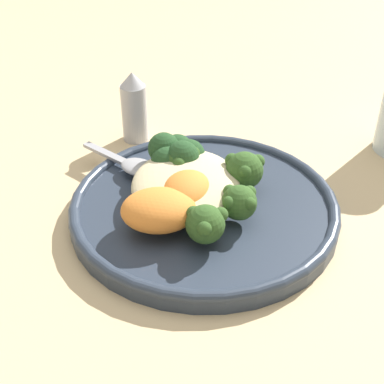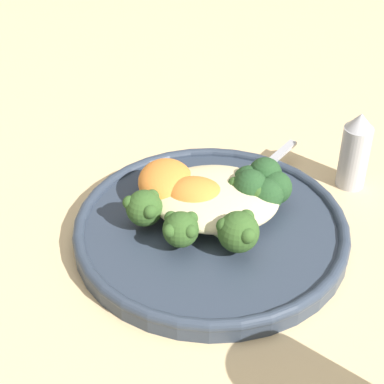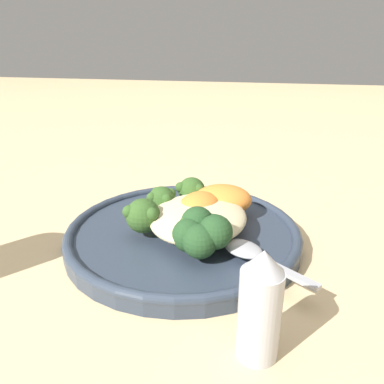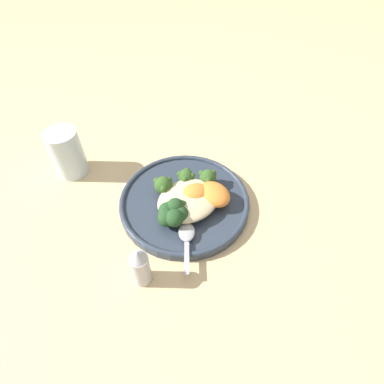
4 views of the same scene
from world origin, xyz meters
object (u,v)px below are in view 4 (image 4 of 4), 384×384
at_px(plate, 184,201).
at_px(broccoli_stalk_0, 207,180).
at_px(sweet_potato_chunk_0, 195,194).
at_px(water_glass, 67,153).
at_px(quinoa_mound, 188,200).
at_px(kale_tuft, 173,214).
at_px(broccoli_stalk_2, 168,187).
at_px(broccoli_stalk_3, 182,207).
at_px(salt_shaker, 140,267).
at_px(sweet_potato_chunk_1, 214,194).
at_px(broccoli_stalk_1, 188,180).
at_px(spoon, 187,236).

bearing_deg(plate, broccoli_stalk_0, -178.53).
height_order(sweet_potato_chunk_0, water_glass, water_glass).
relative_size(broccoli_stalk_0, water_glass, 0.67).
height_order(quinoa_mound, kale_tuft, kale_tuft).
relative_size(quinoa_mound, broccoli_stalk_2, 1.26).
bearing_deg(broccoli_stalk_0, broccoli_stalk_2, 115.01).
distance_m(broccoli_stalk_3, salt_shaker, 0.15).
bearing_deg(kale_tuft, quinoa_mound, -162.11).
height_order(broccoli_stalk_3, salt_shaker, salt_shaker).
xyz_separation_m(broccoli_stalk_0, salt_shaker, (0.21, 0.10, 0.01)).
xyz_separation_m(plate, sweet_potato_chunk_1, (-0.05, 0.04, 0.03)).
relative_size(plate, salt_shaker, 3.03).
xyz_separation_m(plate, broccoli_stalk_3, (0.02, 0.03, 0.03)).
bearing_deg(sweet_potato_chunk_0, broccoli_stalk_3, 15.30).
distance_m(quinoa_mound, broccoli_stalk_2, 0.05).
xyz_separation_m(broccoli_stalk_3, sweet_potato_chunk_1, (-0.07, 0.01, 0.00)).
distance_m(water_glass, salt_shaker, 0.33).
distance_m(broccoli_stalk_0, broccoli_stalk_1, 0.04).
bearing_deg(spoon, salt_shaker, -46.82).
bearing_deg(plate, sweet_potato_chunk_0, 134.23).
distance_m(kale_tuft, salt_shaker, 0.12).
xyz_separation_m(broccoli_stalk_2, kale_tuft, (0.03, 0.07, 0.00)).
relative_size(plate, broccoli_stalk_3, 2.49).
bearing_deg(broccoli_stalk_2, salt_shaker, 92.48).
relative_size(quinoa_mound, water_glass, 1.15).
relative_size(plate, quinoa_mound, 2.13).
bearing_deg(spoon, sweet_potato_chunk_1, 148.38).
bearing_deg(broccoli_stalk_3, sweet_potato_chunk_0, -166.67).
bearing_deg(quinoa_mound, broccoli_stalk_1, -125.27).
relative_size(broccoli_stalk_0, sweet_potato_chunk_0, 1.22).
xyz_separation_m(kale_tuft, water_glass, (0.11, -0.27, 0.01)).
height_order(broccoli_stalk_1, sweet_potato_chunk_0, same).
xyz_separation_m(broccoli_stalk_0, sweet_potato_chunk_1, (0.01, 0.04, 0.00)).
relative_size(broccoli_stalk_0, salt_shaker, 0.83).
bearing_deg(salt_shaker, quinoa_mound, -152.39).
bearing_deg(kale_tuft, sweet_potato_chunk_1, 176.90).
bearing_deg(broccoli_stalk_0, water_glass, 88.94).
xyz_separation_m(sweet_potato_chunk_1, spoon, (0.10, 0.04, -0.01)).
bearing_deg(spoon, broccoli_stalk_1, 178.50).
distance_m(quinoa_mound, kale_tuft, 0.05).
bearing_deg(sweet_potato_chunk_1, broccoli_stalk_1, -74.52).
xyz_separation_m(quinoa_mound, kale_tuft, (0.05, 0.01, 0.01)).
distance_m(broccoli_stalk_0, sweet_potato_chunk_1, 0.04).
bearing_deg(broccoli_stalk_0, kale_tuft, 154.21).
bearing_deg(quinoa_mound, broccoli_stalk_3, 21.27).
bearing_deg(broccoli_stalk_1, sweet_potato_chunk_1, -167.90).
distance_m(broccoli_stalk_1, water_glass, 0.28).
xyz_separation_m(plate, water_glass, (0.15, -0.23, 0.04)).
bearing_deg(water_glass, broccoli_stalk_1, 131.43).
bearing_deg(water_glass, salt_shaker, 90.25).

